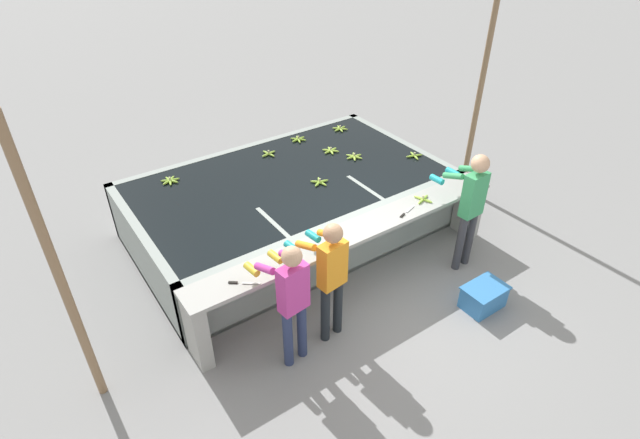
{
  "coord_description": "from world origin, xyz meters",
  "views": [
    {
      "loc": [
        -3.25,
        -3.7,
        4.55
      ],
      "look_at": [
        0.0,
        1.0,
        0.65
      ],
      "focal_mm": 28.0,
      "sensor_mm": 36.0,
      "label": 1
    }
  ],
  "objects_px": {
    "knife_1": "(239,283)",
    "support_post_left": "(60,278)",
    "crate": "(483,297)",
    "banana_bunch_floating_0": "(340,129)",
    "banana_bunch_floating_3": "(354,157)",
    "worker_0": "(291,295)",
    "banana_bunch_floating_2": "(320,182)",
    "knife_0": "(405,213)",
    "worker_2": "(470,201)",
    "banana_bunch_ledge_0": "(423,199)",
    "banana_bunch_floating_6": "(298,139)",
    "support_post_right": "(478,102)",
    "banana_bunch_floating_4": "(414,156)",
    "worker_1": "(330,272)",
    "banana_bunch_floating_1": "(331,151)",
    "banana_bunch_floating_5": "(170,181)",
    "banana_bunch_floating_7": "(269,154)"
  },
  "relations": [
    {
      "from": "banana_bunch_floating_2",
      "to": "knife_0",
      "type": "relative_size",
      "value": 0.8
    },
    {
      "from": "banana_bunch_floating_7",
      "to": "banana_bunch_ledge_0",
      "type": "height_order",
      "value": "banana_bunch_ledge_0"
    },
    {
      "from": "banana_bunch_floating_0",
      "to": "banana_bunch_floating_3",
      "type": "distance_m",
      "value": 1.08
    },
    {
      "from": "worker_1",
      "to": "banana_bunch_floating_1",
      "type": "distance_m",
      "value": 3.03
    },
    {
      "from": "worker_0",
      "to": "support_post_left",
      "type": "relative_size",
      "value": 0.5
    },
    {
      "from": "worker_1",
      "to": "banana_bunch_floating_1",
      "type": "bearing_deg",
      "value": 54.14
    },
    {
      "from": "banana_bunch_floating_5",
      "to": "banana_bunch_floating_1",
      "type": "bearing_deg",
      "value": -12.26
    },
    {
      "from": "banana_bunch_floating_3",
      "to": "banana_bunch_floating_0",
      "type": "bearing_deg",
      "value": 65.2
    },
    {
      "from": "worker_2",
      "to": "banana_bunch_floating_3",
      "type": "distance_m",
      "value": 2.09
    },
    {
      "from": "banana_bunch_floating_1",
      "to": "banana_bunch_floating_7",
      "type": "height_order",
      "value": "same"
    },
    {
      "from": "knife_1",
      "to": "worker_0",
      "type": "bearing_deg",
      "value": -55.49
    },
    {
      "from": "worker_0",
      "to": "banana_bunch_floating_1",
      "type": "distance_m",
      "value": 3.43
    },
    {
      "from": "worker_2",
      "to": "knife_1",
      "type": "relative_size",
      "value": 5.9
    },
    {
      "from": "crate",
      "to": "support_post_left",
      "type": "height_order",
      "value": "support_post_left"
    },
    {
      "from": "worker_0",
      "to": "banana_bunch_floating_3",
      "type": "height_order",
      "value": "worker_0"
    },
    {
      "from": "banana_bunch_floating_4",
      "to": "support_post_left",
      "type": "height_order",
      "value": "support_post_left"
    },
    {
      "from": "banana_bunch_floating_1",
      "to": "banana_bunch_floating_7",
      "type": "relative_size",
      "value": 1.0
    },
    {
      "from": "banana_bunch_floating_7",
      "to": "banana_bunch_floating_4",
      "type": "bearing_deg",
      "value": -36.47
    },
    {
      "from": "knife_1",
      "to": "banana_bunch_floating_4",
      "type": "bearing_deg",
      "value": 16.96
    },
    {
      "from": "banana_bunch_floating_7",
      "to": "knife_0",
      "type": "distance_m",
      "value": 2.58
    },
    {
      "from": "worker_1",
      "to": "knife_1",
      "type": "bearing_deg",
      "value": 154.05
    },
    {
      "from": "banana_bunch_floating_2",
      "to": "banana_bunch_ledge_0",
      "type": "xyz_separation_m",
      "value": [
        0.89,
        -1.2,
        0.0
      ]
    },
    {
      "from": "support_post_right",
      "to": "support_post_left",
      "type": "bearing_deg",
      "value": -173.59
    },
    {
      "from": "worker_0",
      "to": "banana_bunch_floating_4",
      "type": "xyz_separation_m",
      "value": [
        3.31,
        1.62,
        -0.01
      ]
    },
    {
      "from": "knife_0",
      "to": "support_post_right",
      "type": "bearing_deg",
      "value": 22.54
    },
    {
      "from": "crate",
      "to": "support_post_left",
      "type": "relative_size",
      "value": 0.17
    },
    {
      "from": "banana_bunch_floating_2",
      "to": "banana_bunch_floating_7",
      "type": "xyz_separation_m",
      "value": [
        -0.16,
        1.2,
        0.0
      ]
    },
    {
      "from": "banana_bunch_ledge_0",
      "to": "knife_0",
      "type": "xyz_separation_m",
      "value": [
        -0.42,
        -0.1,
        -0.01
      ]
    },
    {
      "from": "knife_1",
      "to": "support_post_left",
      "type": "xyz_separation_m",
      "value": [
        -1.59,
        0.27,
        0.67
      ]
    },
    {
      "from": "worker_1",
      "to": "banana_bunch_floating_3",
      "type": "relative_size",
      "value": 5.73
    },
    {
      "from": "knife_1",
      "to": "crate",
      "type": "xyz_separation_m",
      "value": [
        2.77,
        -1.19,
        -0.77
      ]
    },
    {
      "from": "worker_2",
      "to": "banana_bunch_floating_6",
      "type": "relative_size",
      "value": 6.18
    },
    {
      "from": "banana_bunch_floating_5",
      "to": "banana_bunch_floating_6",
      "type": "relative_size",
      "value": 0.99
    },
    {
      "from": "banana_bunch_floating_1",
      "to": "banana_bunch_floating_6",
      "type": "height_order",
      "value": "same"
    },
    {
      "from": "banana_bunch_floating_6",
      "to": "banana_bunch_ledge_0",
      "type": "bearing_deg",
      "value": -81.87
    },
    {
      "from": "banana_bunch_floating_3",
      "to": "support_post_left",
      "type": "distance_m",
      "value": 4.7
    },
    {
      "from": "banana_bunch_floating_4",
      "to": "banana_bunch_floating_6",
      "type": "xyz_separation_m",
      "value": [
        -1.18,
        1.56,
        -0.0
      ]
    },
    {
      "from": "banana_bunch_floating_2",
      "to": "knife_1",
      "type": "height_order",
      "value": "banana_bunch_floating_2"
    },
    {
      "from": "banana_bunch_floating_4",
      "to": "support_post_left",
      "type": "bearing_deg",
      "value": -170.84
    },
    {
      "from": "crate",
      "to": "support_post_left",
      "type": "xyz_separation_m",
      "value": [
        -4.36,
        1.46,
        1.44
      ]
    },
    {
      "from": "worker_1",
      "to": "banana_bunch_floating_7",
      "type": "distance_m",
      "value": 3.06
    },
    {
      "from": "crate",
      "to": "support_post_left",
      "type": "distance_m",
      "value": 4.82
    },
    {
      "from": "banana_bunch_floating_2",
      "to": "support_post_left",
      "type": "height_order",
      "value": "support_post_left"
    },
    {
      "from": "worker_1",
      "to": "banana_bunch_floating_0",
      "type": "distance_m",
      "value": 3.89
    },
    {
      "from": "banana_bunch_floating_2",
      "to": "banana_bunch_floating_0",
      "type": "bearing_deg",
      "value": 44.44
    },
    {
      "from": "banana_bunch_floating_0",
      "to": "banana_bunch_floating_6",
      "type": "bearing_deg",
      "value": 176.24
    },
    {
      "from": "banana_bunch_floating_3",
      "to": "banana_bunch_floating_7",
      "type": "bearing_deg",
      "value": 141.06
    },
    {
      "from": "banana_bunch_floating_1",
      "to": "knife_0",
      "type": "height_order",
      "value": "banana_bunch_floating_1"
    },
    {
      "from": "worker_2",
      "to": "banana_bunch_floating_1",
      "type": "xyz_separation_m",
      "value": [
        -0.51,
        2.44,
        -0.12
      ]
    },
    {
      "from": "worker_2",
      "to": "banana_bunch_ledge_0",
      "type": "bearing_deg",
      "value": 123.14
    }
  ]
}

